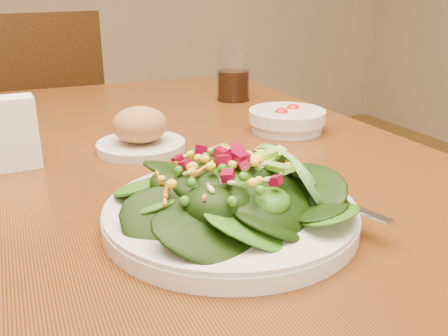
{
  "coord_description": "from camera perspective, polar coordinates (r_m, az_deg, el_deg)",
  "views": [
    {
      "loc": [
        -0.24,
        -0.8,
        1.03
      ],
      "look_at": [
        -0.01,
        -0.27,
        0.82
      ],
      "focal_mm": 40.0,
      "sensor_mm": 36.0,
      "label": 1
    }
  ],
  "objects": [
    {
      "name": "salad_plate",
      "position": [
        0.61,
        1.66,
        -3.4
      ],
      "size": [
        0.31,
        0.31,
        0.09
      ],
      "rotation": [
        0.0,
        0.0,
        -0.22
      ],
      "color": "silver",
      "rests_on": "dining_table"
    },
    {
      "name": "dining_table",
      "position": [
        0.92,
        -6.1,
        -4.37
      ],
      "size": [
        0.9,
        1.4,
        0.75
      ],
      "color": "brown",
      "rests_on": "ground_plane"
    },
    {
      "name": "napkin_holder",
      "position": [
        0.86,
        -23.51,
        3.85
      ],
      "size": [
        0.09,
        0.05,
        0.12
      ],
      "rotation": [
        0.0,
        0.0,
        0.06
      ],
      "color": "white",
      "rests_on": "dining_table"
    },
    {
      "name": "tomato_bowl",
      "position": [
        1.02,
        7.2,
        5.48
      ],
      "size": [
        0.15,
        0.15,
        0.05
      ],
      "color": "silver",
      "rests_on": "dining_table"
    },
    {
      "name": "drinking_glass",
      "position": [
        1.29,
        1.09,
        10.59
      ],
      "size": [
        0.09,
        0.09,
        0.15
      ],
      "color": "silver",
      "rests_on": "dining_table"
    },
    {
      "name": "bread_plate",
      "position": [
        0.9,
        -9.53,
        3.98
      ],
      "size": [
        0.16,
        0.16,
        0.08
      ],
      "color": "silver",
      "rests_on": "dining_table"
    },
    {
      "name": "chair_far",
      "position": [
        1.99,
        -20.32,
        3.49
      ],
      "size": [
        0.54,
        0.55,
        0.94
      ],
      "rotation": [
        0.0,
        0.0,
        3.44
      ],
      "color": "#40250C",
      "rests_on": "ground_plane"
    }
  ]
}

